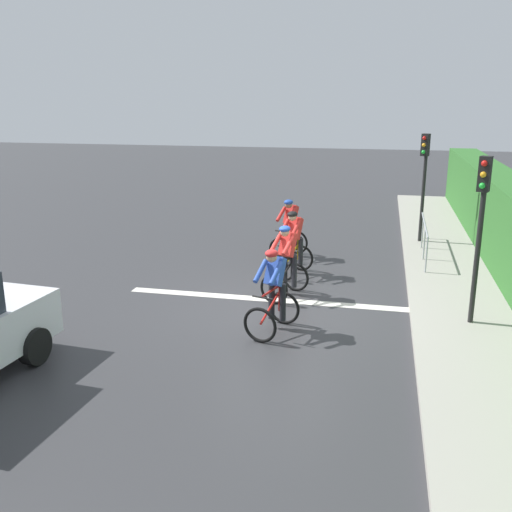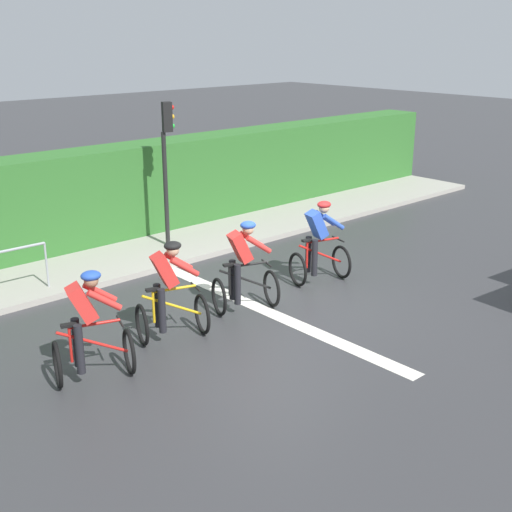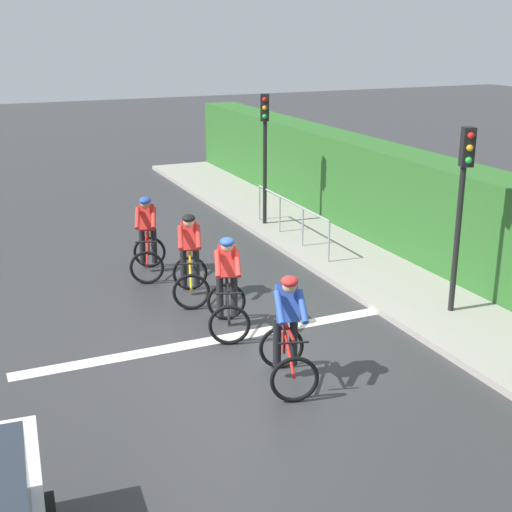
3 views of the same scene
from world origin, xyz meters
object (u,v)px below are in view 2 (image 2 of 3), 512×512
cyclist_fourth (319,244)px  cyclist_second (169,294)px  cyclist_lead (89,329)px  traffic_light_near_crossing (167,154)px  cyclist_mid (244,269)px

cyclist_fourth → cyclist_second: bearing=93.0°
cyclist_lead → cyclist_fourth: (0.55, -5.34, 0.00)m
cyclist_second → cyclist_lead: bearing=102.5°
cyclist_second → traffic_light_near_crossing: 4.96m
cyclist_lead → cyclist_second: bearing=-77.5°
cyclist_fourth → traffic_light_near_crossing: traffic_light_near_crossing is taller
traffic_light_near_crossing → cyclist_second: bearing=145.1°
cyclist_mid → traffic_light_near_crossing: traffic_light_near_crossing is taller
cyclist_lead → traffic_light_near_crossing: 6.25m
cyclist_lead → cyclist_second: size_ratio=1.00×
cyclist_lead → traffic_light_near_crossing: traffic_light_near_crossing is taller
cyclist_mid → cyclist_fourth: bearing=-87.2°
cyclist_mid → traffic_light_near_crossing: (3.80, -1.07, 1.43)m
cyclist_lead → traffic_light_near_crossing: (4.26, -4.35, 1.43)m
cyclist_lead → cyclist_mid: bearing=-82.1°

